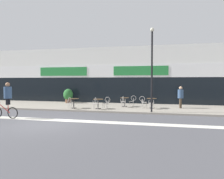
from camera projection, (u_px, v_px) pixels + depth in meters
name	position (u px, v px, depth m)	size (l,w,h in m)	color
ground_plane	(44.00, 124.00, 11.12)	(120.00, 120.00, 0.00)	#4C4C51
sidewalk_slab	(91.00, 107.00, 18.16)	(40.00, 5.50, 0.12)	gray
storefront_facade	(106.00, 76.00, 22.64)	(40.00, 4.06, 5.39)	silver
bike_lane_stripe	(56.00, 120.00, 12.28)	(36.00, 0.70, 0.01)	silver
bistro_table_0	(74.00, 101.00, 16.56)	(0.77, 0.77, 0.74)	black
bistro_table_1	(98.00, 102.00, 16.22)	(0.75, 0.75, 0.73)	black
bistro_table_2	(125.00, 100.00, 17.60)	(0.72, 0.72, 0.72)	black
bistro_table_3	(152.00, 101.00, 16.58)	(0.75, 0.75, 0.75)	black
cafe_chair_0_near	(70.00, 102.00, 15.95)	(0.40, 0.58, 0.90)	#B7B2AD
cafe_chair_1_near	(96.00, 103.00, 15.61)	(0.43, 0.59, 0.90)	#B7B2AD
cafe_chair_1_side	(106.00, 102.00, 16.06)	(0.59, 0.44, 0.90)	#B7B2AD
cafe_chair_2_near	(123.00, 101.00, 16.99)	(0.40, 0.57, 0.90)	#B7B2AD
cafe_chair_2_side	(132.00, 100.00, 17.46)	(0.60, 0.45, 0.90)	#B7B2AD
cafe_chair_3_near	(151.00, 102.00, 15.97)	(0.44, 0.59, 0.90)	#B7B2AD
cafe_chair_3_side	(143.00, 101.00, 16.73)	(0.59, 0.42, 0.90)	#B7B2AD
planter_pot	(68.00, 95.00, 20.64)	(0.90, 0.90, 1.32)	brown
lamp_post	(152.00, 64.00, 14.45)	(0.26, 0.26, 5.59)	black
cyclist_0	(7.00, 97.00, 12.72)	(1.72, 0.50, 2.11)	black
pedestrian_near_end	(181.00, 95.00, 16.63)	(0.53, 0.53, 1.66)	#4C3D2D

